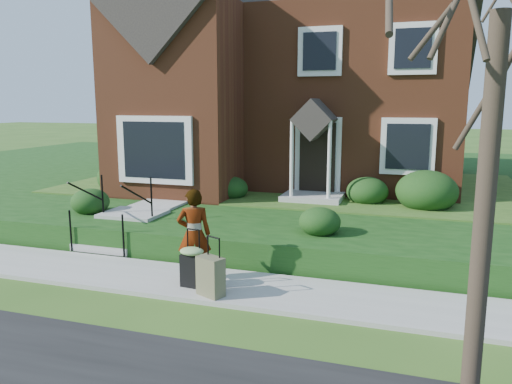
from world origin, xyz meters
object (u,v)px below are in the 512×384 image
at_px(woman, 194,234).
at_px(suitcase_black, 192,265).
at_px(suitcase_olive, 211,276).
at_px(front_steps, 123,225).

distance_m(woman, suitcase_black, 0.59).
xyz_separation_m(woman, suitcase_olive, (0.60, -0.65, -0.50)).
relative_size(front_steps, suitcase_black, 1.97).
bearing_deg(front_steps, suitcase_olive, -36.73).
relative_size(front_steps, woman, 1.21).
relative_size(woman, suitcase_black, 1.63).
bearing_deg(front_steps, woman, -33.64).
distance_m(front_steps, suitcase_black, 3.46).
height_order(woman, suitcase_black, woman).
bearing_deg(suitcase_olive, front_steps, 167.52).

